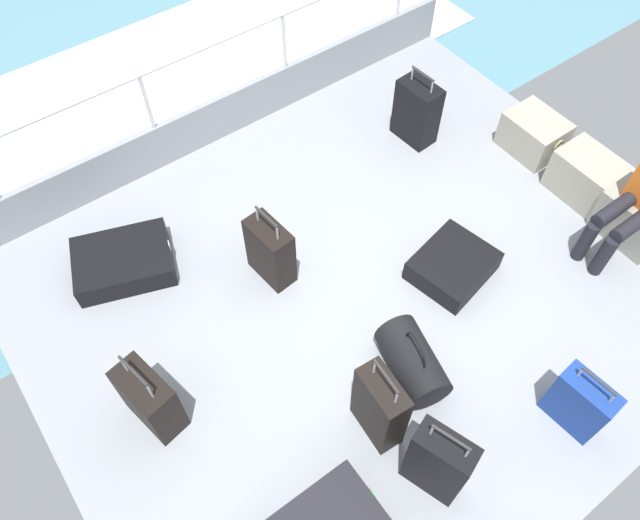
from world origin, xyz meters
TOP-DOWN VIEW (x-y plane):
  - ground_plane at (0.00, 0.00)m, footprint 4.40×5.20m
  - gunwale_port at (-2.17, 0.00)m, footprint 0.06×5.20m
  - railing_port at (-2.17, 0.00)m, footprint 0.04×4.20m
  - sea_wake at (-3.60, 0.00)m, footprint 12.00×12.00m
  - cargo_crate_0 at (-0.30, 2.18)m, footprint 0.56×0.42m
  - cargo_crate_1 at (0.36, 2.13)m, footprint 0.62×0.40m
  - cargo_crate_2 at (0.89, 2.12)m, footprint 0.59×0.45m
  - suitcase_0 at (0.93, -0.70)m, footprint 0.40×0.22m
  - suitcase_1 at (-0.04, -1.88)m, footprint 0.47×0.31m
  - suitcase_2 at (-0.57, -0.56)m, footprint 0.41×0.24m
  - suitcase_3 at (0.30, 0.61)m, footprint 0.64×0.71m
  - suitcase_4 at (-1.30, -1.51)m, footprint 0.79×0.91m
  - suitcase_6 at (1.43, -0.64)m, footprint 0.42×0.30m
  - suitcase_7 at (1.68, 0.43)m, footprint 0.41×0.22m
  - suitcase_8 at (-1.07, 1.40)m, footprint 0.41×0.26m
  - duffel_bag at (0.76, -0.24)m, footprint 0.65×0.46m

SIDE VIEW (x-z plane):
  - sea_wake at x=-3.60m, z-range -0.35..-0.33m
  - ground_plane at x=0.00m, z-range -0.06..0.00m
  - suitcase_3 at x=0.30m, z-range 0.00..0.20m
  - suitcase_4 at x=-1.30m, z-range 0.00..0.21m
  - duffel_bag at x=0.76m, z-range -0.07..0.40m
  - cargo_crate_0 at x=-0.30m, z-range 0.00..0.36m
  - cargo_crate_1 at x=0.36m, z-range 0.00..0.41m
  - cargo_crate_2 at x=0.89m, z-range 0.00..0.41m
  - gunwale_port at x=-2.17m, z-range 0.00..0.45m
  - suitcase_7 at x=1.68m, z-range -0.06..0.57m
  - suitcase_1 at x=-0.04m, z-range -0.10..0.64m
  - suitcase_2 at x=-0.57m, z-range -0.08..0.65m
  - suitcase_8 at x=-1.07m, z-range -0.07..0.67m
  - suitcase_0 at x=0.93m, z-range -0.08..0.76m
  - suitcase_6 at x=1.43m, z-range -0.06..0.77m
  - railing_port at x=-2.17m, z-range 0.27..1.29m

